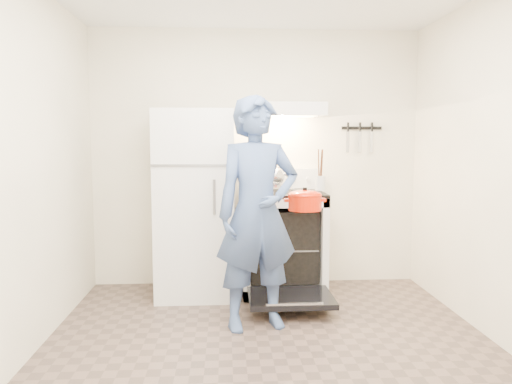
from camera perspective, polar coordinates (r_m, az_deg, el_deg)
floor at (r=3.45m, az=1.96°, el=-18.55°), size 3.60×3.60×0.00m
back_wall at (r=4.94m, az=0.00°, el=3.86°), size 3.20×0.02×2.50m
refrigerator at (r=4.62m, az=-6.92°, el=-1.31°), size 0.70×0.70×1.70m
stove_body at (r=4.73m, az=3.04°, el=-5.89°), size 0.76×0.65×0.92m
cooktop at (r=4.66m, az=3.08°, el=-0.17°), size 0.76×0.65×0.03m
backsplash at (r=4.93m, az=2.70°, el=1.52°), size 0.76×0.07×0.20m
oven_door at (r=4.25m, az=3.96°, el=-11.97°), size 0.70×0.54×0.04m
oven_rack at (r=4.74m, az=3.04°, el=-6.13°), size 0.60×0.52×0.01m
range_hood at (r=4.72m, az=3.02°, el=9.34°), size 0.76×0.50×0.12m
knife_strip at (r=5.10m, az=11.97°, el=7.17°), size 0.40×0.02×0.03m
pizza_stone at (r=4.77m, az=2.88°, el=-5.88°), size 0.35×0.35×0.02m
tea_kettle at (r=4.74m, az=2.06°, el=1.99°), size 0.25×0.21×0.31m
utensil_jar at (r=4.53m, az=7.36°, el=1.01°), size 0.09×0.09×0.13m
person at (r=3.76m, az=0.18°, el=-2.46°), size 0.73×0.57×1.76m
dutch_oven at (r=4.04m, az=5.60°, el=-1.20°), size 0.34×0.27×0.23m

